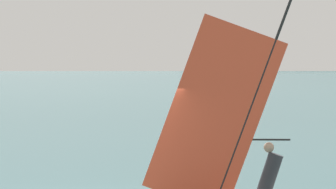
% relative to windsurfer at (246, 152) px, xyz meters
% --- Properties ---
extents(windsurfer, '(3.58, 3.09, 4.58)m').
position_rel_windsurfer_xyz_m(windsurfer, '(0.00, 0.00, 0.00)').
color(windsurfer, white).
rests_on(windsurfer, ground_plane).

